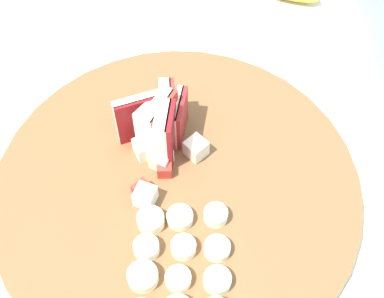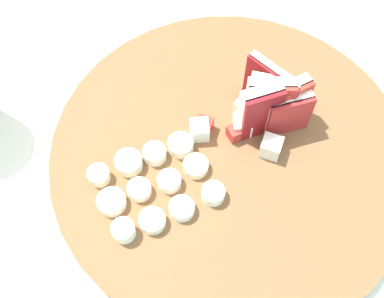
{
  "view_description": "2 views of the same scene",
  "coord_description": "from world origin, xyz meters",
  "px_view_note": "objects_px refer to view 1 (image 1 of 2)",
  "views": [
    {
      "loc": [
        0.17,
        0.07,
        1.38
      ],
      "look_at": [
        -0.13,
        0.08,
        0.94
      ],
      "focal_mm": 47.15,
      "sensor_mm": 36.0,
      "label": 1
    },
    {
      "loc": [
        0.06,
        0.26,
        1.37
      ],
      "look_at": [
        -0.05,
        0.05,
        0.94
      ],
      "focal_mm": 44.72,
      "sensor_mm": 36.0,
      "label": 2
    }
  ],
  "objects_px": {
    "apple_wedge_fan": "(162,122)",
    "cutting_board": "(177,186)",
    "apple_dice_pile": "(160,165)",
    "banana_slice_rows": "(179,263)"
  },
  "relations": [
    {
      "from": "apple_wedge_fan",
      "to": "banana_slice_rows",
      "type": "xyz_separation_m",
      "value": [
        0.15,
        0.01,
        -0.02
      ]
    },
    {
      "from": "apple_wedge_fan",
      "to": "cutting_board",
      "type": "bearing_deg",
      "value": 13.14
    },
    {
      "from": "cutting_board",
      "to": "apple_dice_pile",
      "type": "distance_m",
      "value": 0.03
    },
    {
      "from": "apple_wedge_fan",
      "to": "banana_slice_rows",
      "type": "bearing_deg",
      "value": 4.95
    },
    {
      "from": "apple_wedge_fan",
      "to": "apple_dice_pile",
      "type": "distance_m",
      "value": 0.05
    },
    {
      "from": "apple_dice_pile",
      "to": "banana_slice_rows",
      "type": "height_order",
      "value": "apple_dice_pile"
    },
    {
      "from": "banana_slice_rows",
      "to": "apple_dice_pile",
      "type": "bearing_deg",
      "value": -171.46
    },
    {
      "from": "banana_slice_rows",
      "to": "apple_wedge_fan",
      "type": "bearing_deg",
      "value": -175.05
    },
    {
      "from": "apple_wedge_fan",
      "to": "apple_dice_pile",
      "type": "bearing_deg",
      "value": -4.75
    },
    {
      "from": "cutting_board",
      "to": "apple_dice_pile",
      "type": "bearing_deg",
      "value": -135.05
    }
  ]
}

